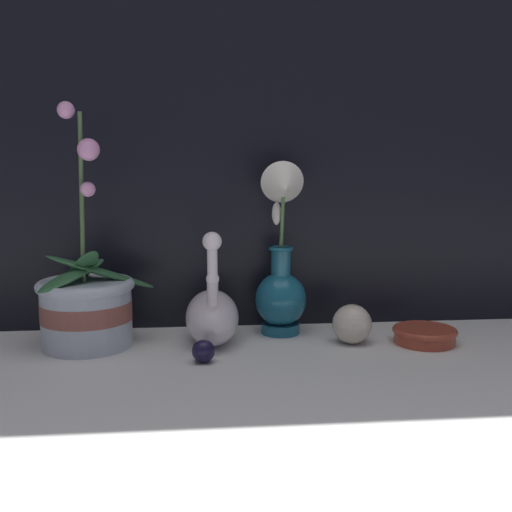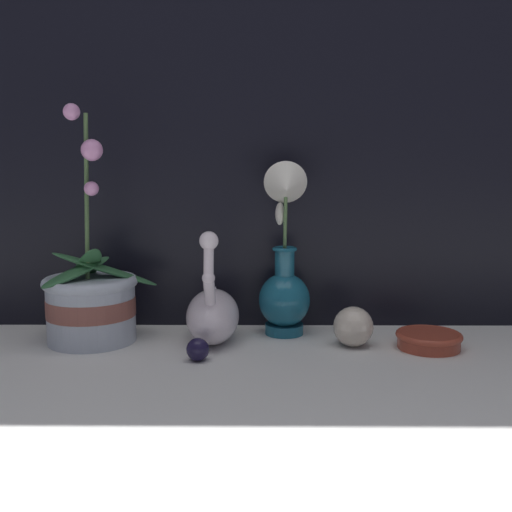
% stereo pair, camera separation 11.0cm
% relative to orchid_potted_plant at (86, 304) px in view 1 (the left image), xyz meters
% --- Properties ---
extents(ground_plane, '(2.80, 2.80, 0.00)m').
position_rel_orchid_potted_plant_xyz_m(ground_plane, '(0.32, -0.15, -0.08)').
color(ground_plane, silver).
extents(window_backdrop, '(2.80, 0.03, 1.20)m').
position_rel_orchid_potted_plant_xyz_m(window_backdrop, '(0.32, 0.13, 0.52)').
color(window_backdrop, black).
rests_on(window_backdrop, ground_plane).
extents(orchid_potted_plant, '(0.22, 0.21, 0.44)m').
position_rel_orchid_potted_plant_xyz_m(orchid_potted_plant, '(0.00, 0.00, 0.00)').
color(orchid_potted_plant, '#B2BCCC').
rests_on(orchid_potted_plant, ground_plane).
extents(swan_figurine, '(0.10, 0.19, 0.22)m').
position_rel_orchid_potted_plant_xyz_m(swan_figurine, '(0.23, -0.00, -0.02)').
color(swan_figurine, white).
rests_on(swan_figurine, ground_plane).
extents(blue_vase, '(0.10, 0.12, 0.34)m').
position_rel_orchid_potted_plant_xyz_m(blue_vase, '(0.37, 0.05, 0.04)').
color(blue_vase, '#195B75').
rests_on(blue_vase, ground_plane).
extents(glass_sphere, '(0.07, 0.07, 0.07)m').
position_rel_orchid_potted_plant_xyz_m(glass_sphere, '(0.49, -0.03, -0.04)').
color(glass_sphere, beige).
rests_on(glass_sphere, ground_plane).
extents(amber_dish, '(0.12, 0.12, 0.03)m').
position_rel_orchid_potted_plant_xyz_m(amber_dish, '(0.63, -0.04, -0.06)').
color(amber_dish, '#A8422D').
rests_on(amber_dish, ground_plane).
extents(glass_bauble, '(0.04, 0.04, 0.04)m').
position_rel_orchid_potted_plant_xyz_m(glass_bauble, '(0.21, -0.12, -0.06)').
color(glass_bauble, '#191433').
rests_on(glass_bauble, ground_plane).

